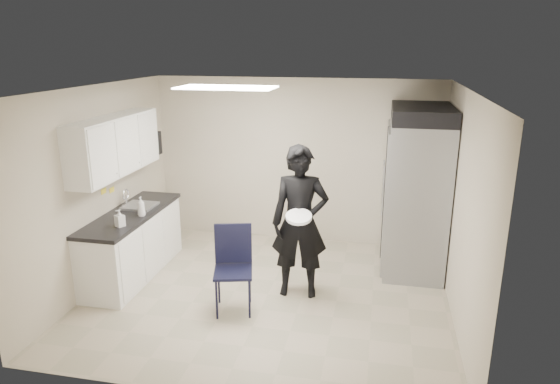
% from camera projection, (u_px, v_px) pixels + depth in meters
% --- Properties ---
extents(floor, '(4.50, 4.50, 0.00)m').
position_uv_depth(floor, '(268.00, 294.00, 6.40)').
color(floor, tan).
rests_on(floor, ground).
extents(ceiling, '(4.50, 4.50, 0.00)m').
position_uv_depth(ceiling, '(266.00, 89.00, 5.66)').
color(ceiling, silver).
rests_on(ceiling, back_wall).
extents(back_wall, '(4.50, 0.00, 4.50)m').
position_uv_depth(back_wall, '(296.00, 161.00, 7.91)').
color(back_wall, '#BCB09B').
rests_on(back_wall, floor).
extents(left_wall, '(0.00, 4.00, 4.00)m').
position_uv_depth(left_wall, '(99.00, 187.00, 6.47)').
color(left_wall, '#BCB09B').
rests_on(left_wall, floor).
extents(right_wall, '(0.00, 4.00, 4.00)m').
position_uv_depth(right_wall, '(462.00, 210.00, 5.59)').
color(right_wall, '#BCB09B').
rests_on(right_wall, floor).
extents(ceiling_panel, '(1.20, 0.60, 0.02)m').
position_uv_depth(ceiling_panel, '(226.00, 88.00, 6.16)').
color(ceiling_panel, white).
rests_on(ceiling_panel, ceiling).
extents(lower_counter, '(0.60, 1.90, 0.86)m').
position_uv_depth(lower_counter, '(133.00, 245.00, 6.85)').
color(lower_counter, silver).
rests_on(lower_counter, floor).
extents(countertop, '(0.64, 1.95, 0.05)m').
position_uv_depth(countertop, '(130.00, 214.00, 6.72)').
color(countertop, black).
rests_on(countertop, lower_counter).
extents(sink, '(0.42, 0.40, 0.14)m').
position_uv_depth(sink, '(140.00, 210.00, 6.95)').
color(sink, gray).
rests_on(sink, countertop).
extents(faucet, '(0.02, 0.02, 0.24)m').
position_uv_depth(faucet, '(126.00, 198.00, 6.95)').
color(faucet, silver).
rests_on(faucet, countertop).
extents(upper_cabinets, '(0.35, 1.80, 0.75)m').
position_uv_depth(upper_cabinets, '(115.00, 145.00, 6.47)').
color(upper_cabinets, silver).
rests_on(upper_cabinets, left_wall).
extents(towel_dispenser, '(0.22, 0.30, 0.35)m').
position_uv_depth(towel_dispenser, '(151.00, 144.00, 7.62)').
color(towel_dispenser, black).
rests_on(towel_dispenser, left_wall).
extents(notice_sticker_left, '(0.00, 0.12, 0.07)m').
position_uv_depth(notice_sticker_left, '(104.00, 191.00, 6.59)').
color(notice_sticker_left, yellow).
rests_on(notice_sticker_left, left_wall).
extents(notice_sticker_right, '(0.00, 0.12, 0.07)m').
position_uv_depth(notice_sticker_right, '(112.00, 190.00, 6.79)').
color(notice_sticker_right, yellow).
rests_on(notice_sticker_right, left_wall).
extents(commercial_fridge, '(0.80, 1.35, 2.10)m').
position_uv_depth(commercial_fridge, '(416.00, 196.00, 6.94)').
color(commercial_fridge, gray).
rests_on(commercial_fridge, floor).
extents(fridge_compressor, '(0.80, 1.35, 0.20)m').
position_uv_depth(fridge_compressor, '(423.00, 114.00, 6.62)').
color(fridge_compressor, black).
rests_on(fridge_compressor, commercial_fridge).
extents(folding_chair, '(0.54, 0.54, 1.00)m').
position_uv_depth(folding_chair, '(233.00, 272.00, 5.89)').
color(folding_chair, black).
rests_on(folding_chair, floor).
extents(man_tuxedo, '(0.75, 0.55, 1.93)m').
position_uv_depth(man_tuxedo, '(300.00, 222.00, 6.17)').
color(man_tuxedo, black).
rests_on(man_tuxedo, floor).
extents(bucket_lid, '(0.34, 0.34, 0.04)m').
position_uv_depth(bucket_lid, '(299.00, 217.00, 5.89)').
color(bucket_lid, white).
rests_on(bucket_lid, man_tuxedo).
extents(soap_bottle_a, '(0.12, 0.12, 0.26)m').
position_uv_depth(soap_bottle_a, '(141.00, 206.00, 6.54)').
color(soap_bottle_a, white).
rests_on(soap_bottle_a, countertop).
extents(soap_bottle_b, '(0.13, 0.14, 0.22)m').
position_uv_depth(soap_bottle_b, '(120.00, 218.00, 6.17)').
color(soap_bottle_b, silver).
rests_on(soap_bottle_b, countertop).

